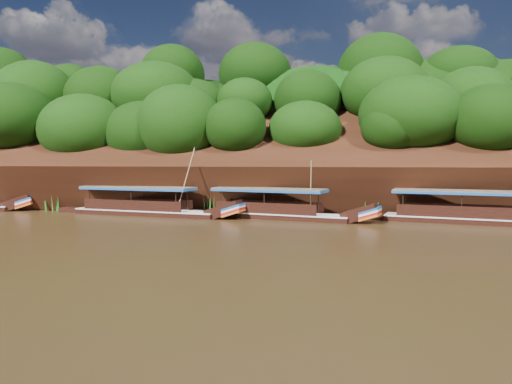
% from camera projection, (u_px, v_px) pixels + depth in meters
% --- Properties ---
extents(ground, '(160.00, 160.00, 0.00)m').
position_uv_depth(ground, '(277.00, 234.00, 28.85)').
color(ground, black).
rests_on(ground, ground).
extents(riverbank, '(120.00, 30.06, 19.40)m').
position_uv_depth(riverbank, '(301.00, 182.00, 51.14)').
color(riverbank, black).
rests_on(riverbank, ground).
extents(boat_0, '(13.64, 5.03, 5.26)m').
position_uv_depth(boat_0, '(484.00, 216.00, 33.25)').
color(boat_0, black).
rests_on(boat_0, ground).
extents(boat_1, '(12.70, 4.92, 4.63)m').
position_uv_depth(boat_1, '(286.00, 212.00, 35.90)').
color(boat_1, black).
rests_on(boat_1, ground).
extents(boat_2, '(13.97, 4.43, 5.57)m').
position_uv_depth(boat_2, '(154.00, 209.00, 38.10)').
color(boat_2, black).
rests_on(boat_2, ground).
extents(reeds, '(48.86, 2.48, 2.06)m').
position_uv_depth(reeds, '(235.00, 203.00, 38.90)').
color(reeds, '#1C6A1A').
rests_on(reeds, ground).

